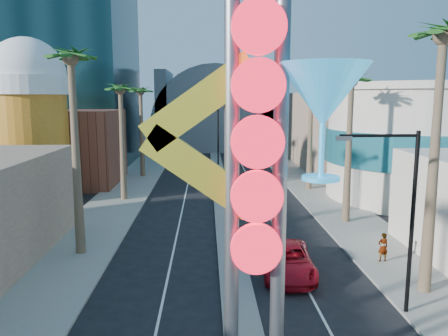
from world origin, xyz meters
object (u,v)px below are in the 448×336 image
neon_sign (284,168)px  red_pickup (288,260)px  pedestrian_b (407,229)px  pedestrian_a (383,247)px

neon_sign → red_pickup: neon_sign is taller
pedestrian_b → red_pickup: bearing=62.9°
pedestrian_a → red_pickup: bearing=4.9°
pedestrian_b → pedestrian_a: bearing=83.5°
red_pickup → pedestrian_b: (8.60, 4.66, 0.18)m
neon_sign → pedestrian_b: 18.87m
red_pickup → pedestrian_a: 5.81m
neon_sign → pedestrian_a: 14.74m
red_pickup → pedestrian_a: pedestrian_a is taller
pedestrian_a → pedestrian_b: size_ratio=1.02×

